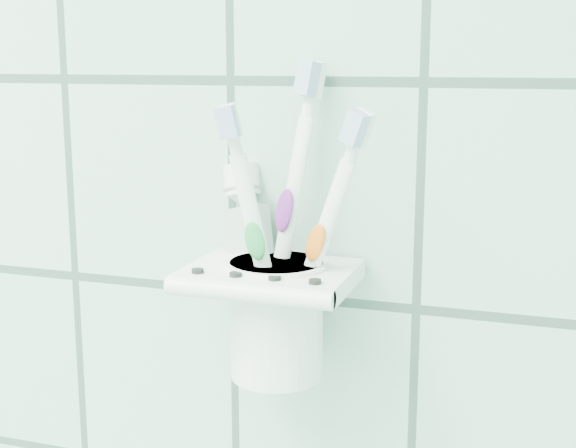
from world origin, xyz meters
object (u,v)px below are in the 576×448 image
Objects in this scene: toothbrush_orange at (279,227)px; holder_bracket at (271,278)px; toothbrush_pink at (286,237)px; toothbrush_blue at (262,213)px; cup at (277,314)px; toothpaste_tube at (259,249)px.

holder_bracket is at bearing -73.43° from toothbrush_orange.
toothbrush_pink is 0.03m from toothbrush_blue.
toothbrush_blue reaches higher than holder_bracket.
cup is at bearing 54.55° from holder_bracket.
toothbrush_orange is (0.00, 0.01, 0.03)m from holder_bracket.
toothbrush_orange reaches higher than toothpaste_tube.
toothpaste_tube is at bearing -179.03° from toothbrush_blue.
toothbrush_orange is (0.01, 0.00, -0.01)m from toothbrush_blue.
toothbrush_blue is at bearing -9.29° from toothpaste_tube.
cup is at bearing -2.18° from toothpaste_tube.
holder_bracket and cup have the same top height.
holder_bracket is 1.36× the size of cup.
toothpaste_tube is (-0.01, 0.01, 0.02)m from holder_bracket.
holder_bracket is 0.02m from toothpaste_tube.
toothbrush_blue is at bearing 162.26° from cup.
toothbrush_pink is (0.01, -0.00, 0.03)m from holder_bracket.
toothpaste_tube is at bearing -144.78° from toothbrush_orange.
toothbrush_orange is 1.26× the size of toothpaste_tube.
toothbrush_orange reaches higher than toothbrush_pink.
toothpaste_tube is at bearing 147.31° from toothbrush_pink.
toothbrush_orange is at bearing 118.63° from toothbrush_pink.
holder_bracket is 0.05m from toothbrush_blue.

